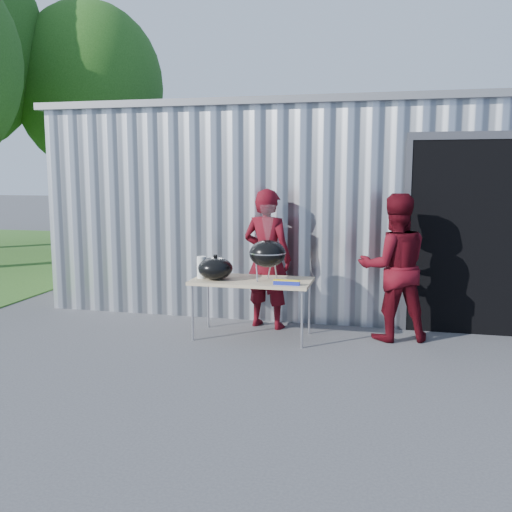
% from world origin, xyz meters
% --- Properties ---
extents(ground, '(80.00, 80.00, 0.00)m').
position_xyz_m(ground, '(0.00, 0.00, 0.00)').
color(ground, '#424245').
extents(building, '(8.20, 6.20, 3.10)m').
position_xyz_m(building, '(0.92, 4.59, 1.54)').
color(building, silver).
rests_on(building, ground).
extents(tree_far, '(4.10, 4.10, 6.79)m').
position_xyz_m(tree_far, '(-6.50, 9.00, 4.42)').
color(tree_far, '#442D19').
rests_on(tree_far, ground).
extents(folding_table, '(1.50, 0.75, 0.75)m').
position_xyz_m(folding_table, '(0.17, 0.88, 0.71)').
color(folding_table, tan).
rests_on(folding_table, ground).
extents(kettle_grill, '(0.46, 0.46, 0.94)m').
position_xyz_m(kettle_grill, '(0.38, 0.85, 1.17)').
color(kettle_grill, black).
rests_on(kettle_grill, folding_table).
extents(grill_lid, '(0.44, 0.44, 0.32)m').
position_xyz_m(grill_lid, '(-0.28, 0.78, 0.89)').
color(grill_lid, black).
rests_on(grill_lid, folding_table).
extents(paper_towels, '(0.12, 0.12, 0.28)m').
position_xyz_m(paper_towels, '(-0.48, 0.83, 0.89)').
color(paper_towels, white).
rests_on(paper_towels, folding_table).
extents(white_tub, '(0.20, 0.15, 0.10)m').
position_xyz_m(white_tub, '(-0.38, 1.05, 0.80)').
color(white_tub, white).
rests_on(white_tub, folding_table).
extents(foil_box, '(0.32, 0.05, 0.06)m').
position_xyz_m(foil_box, '(0.66, 0.63, 0.78)').
color(foil_box, '#172298').
rests_on(foil_box, folding_table).
extents(person_cook, '(0.77, 0.60, 1.88)m').
position_xyz_m(person_cook, '(0.25, 1.41, 0.94)').
color(person_cook, '#4B0810').
rests_on(person_cook, ground).
extents(person_bystander, '(1.04, 0.90, 1.84)m').
position_xyz_m(person_bystander, '(1.91, 1.22, 0.92)').
color(person_bystander, '#4B0810').
rests_on(person_bystander, ground).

